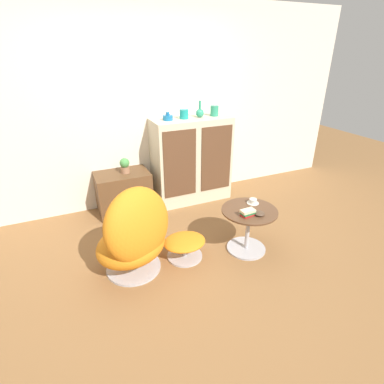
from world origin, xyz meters
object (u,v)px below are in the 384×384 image
object	(u,v)px
ottoman	(185,244)
vase_inner_left	(184,114)
book_stack	(248,213)
egg_chair	(135,236)
bowl	(259,213)
potted_plant	(125,165)
vase_inner_right	(200,112)
vase_leftmost	(168,117)
vase_rightmost	(214,111)
tv_console	(124,192)
sideboard	(191,160)
coffee_table	(248,225)
teacup	(253,202)

from	to	relation	value
ottoman	vase_inner_left	bearing A→B (deg)	66.95
ottoman	book_stack	xyz separation A→B (m)	(0.59, -0.24, 0.36)
egg_chair	ottoman	size ratio (longest dim) A/B	2.11
egg_chair	vase_inner_left	size ratio (longest dim) A/B	7.88
bowl	ottoman	bearing A→B (deg)	158.07
potted_plant	vase_inner_right	bearing A→B (deg)	-0.57
book_stack	bowl	bearing A→B (deg)	-20.93
book_stack	ottoman	bearing A→B (deg)	157.89
vase_inner_left	egg_chair	bearing A→B (deg)	-129.44
vase_leftmost	vase_inner_right	bearing A→B (deg)	0.00
vase_rightmost	vase_inner_left	bearing A→B (deg)	180.00
tv_console	vase_rightmost	xyz separation A→B (m)	(1.33, -0.01, 0.97)
sideboard	vase_inner_right	world-z (taller)	vase_inner_right
ottoman	vase_rightmost	xyz separation A→B (m)	(0.98, 1.26, 1.09)
coffee_table	vase_inner_left	distance (m)	1.70
ottoman	teacup	distance (m)	0.87
coffee_table	tv_console	bearing A→B (deg)	125.70
egg_chair	coffee_table	size ratio (longest dim) A/B	1.61
sideboard	potted_plant	distance (m)	0.94
sideboard	vase_rightmost	distance (m)	0.74
sideboard	potted_plant	xyz separation A→B (m)	(-0.94, 0.01, 0.06)
tv_console	vase_inner_right	bearing A→B (deg)	-0.51
potted_plant	book_stack	distance (m)	1.76
egg_chair	vase_inner_left	world-z (taller)	vase_inner_left
vase_leftmost	teacup	xyz separation A→B (m)	(0.48, -1.30, -0.70)
vase_inner_right	bowl	distance (m)	1.71
teacup	vase_leftmost	bearing A→B (deg)	110.29
coffee_table	potted_plant	bearing A→B (deg)	124.30
coffee_table	vase_inner_left	world-z (taller)	vase_inner_left
ottoman	bowl	distance (m)	0.83
teacup	book_stack	distance (m)	0.28
coffee_table	egg_chair	bearing A→B (deg)	173.62
sideboard	bowl	distance (m)	1.54
egg_chair	bowl	size ratio (longest dim) A/B	9.09
vase_inner_right	sideboard	bearing A→B (deg)	-178.24
vase_inner_left	bowl	xyz separation A→B (m)	(0.17, -1.54, -0.73)
sideboard	vase_leftmost	xyz separation A→B (m)	(-0.33, 0.00, 0.62)
vase_rightmost	book_stack	xyz separation A→B (m)	(-0.39, -1.50, -0.72)
ottoman	vase_rightmost	world-z (taller)	vase_rightmost
ottoman	potted_plant	size ratio (longest dim) A/B	2.27
egg_chair	ottoman	bearing A→B (deg)	2.27
egg_chair	teacup	world-z (taller)	egg_chair
teacup	bowl	bearing A→B (deg)	-110.36
potted_plant	coffee_table	bearing A→B (deg)	-55.70
vase_rightmost	book_stack	distance (m)	1.71
ottoman	vase_leftmost	xyz separation A→B (m)	(0.31, 1.26, 1.05)
vase_rightmost	teacup	distance (m)	1.51
vase_leftmost	vase_inner_left	world-z (taller)	vase_inner_left
vase_inner_right	vase_leftmost	bearing A→B (deg)	-180.00
vase_rightmost	coffee_table	bearing A→B (deg)	-102.35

